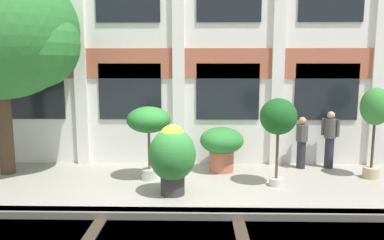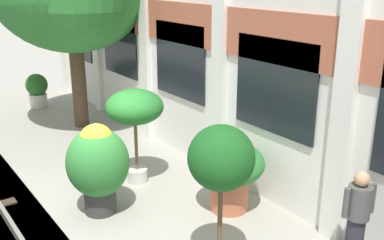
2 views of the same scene
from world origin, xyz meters
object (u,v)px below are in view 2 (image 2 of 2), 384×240
(potted_plant_stone_basin, at_px, (98,163))
(potted_plant_low_pan, at_px, (221,162))
(resident_watching_tracks, at_px, (357,217))
(potted_plant_ribbed_drum, at_px, (37,89))
(potted_plant_fluted_column, at_px, (230,169))
(potted_plant_terracotta_small, at_px, (135,111))

(potted_plant_stone_basin, bearing_deg, potted_plant_low_pan, 14.45)
(potted_plant_stone_basin, relative_size, potted_plant_low_pan, 0.75)
(potted_plant_low_pan, bearing_deg, resident_watching_tracks, 57.43)
(potted_plant_ribbed_drum, relative_size, potted_plant_low_pan, 0.48)
(potted_plant_low_pan, bearing_deg, potted_plant_ribbed_drum, 176.84)
(potted_plant_ribbed_drum, relative_size, potted_plant_fluted_column, 0.85)
(potted_plant_ribbed_drum, height_order, potted_plant_terracotta_small, potted_plant_terracotta_small)
(potted_plant_ribbed_drum, xyz_separation_m, potted_plant_terracotta_small, (6.71, -0.07, 0.96))
(potted_plant_fluted_column, xyz_separation_m, potted_plant_terracotta_small, (-1.98, -0.82, 0.76))
(potted_plant_fluted_column, relative_size, potted_plant_low_pan, 0.57)
(potted_plant_fluted_column, relative_size, potted_plant_terracotta_small, 0.65)
(potted_plant_stone_basin, bearing_deg, potted_plant_ribbed_drum, 170.66)
(potted_plant_fluted_column, bearing_deg, potted_plant_ribbed_drum, -175.07)
(potted_plant_terracotta_small, height_order, potted_plant_low_pan, potted_plant_low_pan)
(potted_plant_stone_basin, xyz_separation_m, potted_plant_low_pan, (2.60, 0.67, 0.77))
(potted_plant_stone_basin, distance_m, potted_plant_fluted_column, 2.35)
(potted_plant_terracotta_small, bearing_deg, potted_plant_ribbed_drum, 179.41)
(potted_plant_stone_basin, distance_m, resident_watching_tracks, 4.35)
(potted_plant_stone_basin, relative_size, potted_plant_terracotta_small, 0.85)
(potted_plant_terracotta_small, distance_m, potted_plant_low_pan, 3.35)
(potted_plant_terracotta_small, relative_size, potted_plant_low_pan, 0.88)
(potted_plant_fluted_column, xyz_separation_m, resident_watching_tracks, (2.39, 0.37, 0.03))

